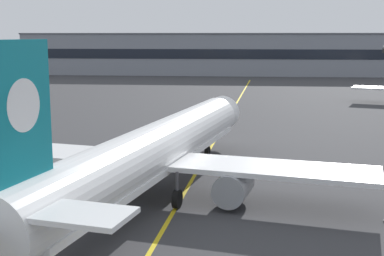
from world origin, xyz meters
The scene contains 4 objects.
taxiway_centreline centered at (0.00, 30.00, 0.00)m, with size 0.30×180.00×0.01m, color yellow.
airliner_foreground centered at (-3.03, 14.82, 3.37)m, with size 32.29×41.15×11.65m.
safety_cone_by_nose_gear centered at (-1.06, 29.93, 0.26)m, with size 0.44×0.44×0.55m.
terminal_building centered at (-4.90, 137.86, 6.19)m, with size 116.23×12.40×12.37m.
Camera 1 is at (3.63, -22.87, 11.85)m, focal length 50.14 mm.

